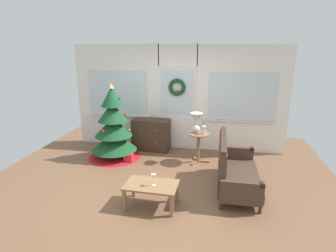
{
  "coord_description": "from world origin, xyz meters",
  "views": [
    {
      "loc": [
        1.0,
        -4.57,
        2.51
      ],
      "look_at": [
        0.05,
        0.55,
        1.0
      ],
      "focal_mm": 29.76,
      "sensor_mm": 36.0,
      "label": 1
    }
  ],
  "objects_px": {
    "christmas_tree": "(114,131)",
    "gift_box": "(128,157)",
    "table_lamp": "(196,120)",
    "coffee_table": "(151,187)",
    "dresser_cabinet": "(151,135)",
    "flower_vase": "(203,129)",
    "settee_sofa": "(232,169)",
    "side_table": "(198,142)",
    "wine_glass": "(154,177)"
  },
  "relations": [
    {
      "from": "christmas_tree",
      "to": "gift_box",
      "type": "xyz_separation_m",
      "value": [
        0.4,
        -0.2,
        -0.54
      ]
    },
    {
      "from": "table_lamp",
      "to": "coffee_table",
      "type": "height_order",
      "value": "table_lamp"
    },
    {
      "from": "dresser_cabinet",
      "to": "flower_vase",
      "type": "distance_m",
      "value": 1.5
    },
    {
      "from": "gift_box",
      "to": "dresser_cabinet",
      "type": "bearing_deg",
      "value": 68.58
    },
    {
      "from": "coffee_table",
      "to": "gift_box",
      "type": "xyz_separation_m",
      "value": [
        -0.94,
        1.65,
        -0.23
      ]
    },
    {
      "from": "table_lamp",
      "to": "gift_box",
      "type": "bearing_deg",
      "value": -168.08
    },
    {
      "from": "settee_sofa",
      "to": "table_lamp",
      "type": "relative_size",
      "value": 3.66
    },
    {
      "from": "settee_sofa",
      "to": "table_lamp",
      "type": "bearing_deg",
      "value": 124.03
    },
    {
      "from": "settee_sofa",
      "to": "table_lamp",
      "type": "xyz_separation_m",
      "value": [
        -0.76,
        1.12,
        0.58
      ]
    },
    {
      "from": "christmas_tree",
      "to": "side_table",
      "type": "distance_m",
      "value": 1.94
    },
    {
      "from": "settee_sofa",
      "to": "gift_box",
      "type": "distance_m",
      "value": 2.39
    },
    {
      "from": "flower_vase",
      "to": "wine_glass",
      "type": "distance_m",
      "value": 2.02
    },
    {
      "from": "coffee_table",
      "to": "wine_glass",
      "type": "height_order",
      "value": "wine_glass"
    },
    {
      "from": "dresser_cabinet",
      "to": "settee_sofa",
      "type": "height_order",
      "value": "settee_sofa"
    },
    {
      "from": "side_table",
      "to": "table_lamp",
      "type": "relative_size",
      "value": 1.53
    },
    {
      "from": "settee_sofa",
      "to": "gift_box",
      "type": "xyz_separation_m",
      "value": [
        -2.23,
        0.81,
        -0.28
      ]
    },
    {
      "from": "dresser_cabinet",
      "to": "settee_sofa",
      "type": "xyz_separation_m",
      "value": [
        1.91,
        -1.64,
        -0.01
      ]
    },
    {
      "from": "christmas_tree",
      "to": "table_lamp",
      "type": "height_order",
      "value": "christmas_tree"
    },
    {
      "from": "christmas_tree",
      "to": "table_lamp",
      "type": "bearing_deg",
      "value": 3.51
    },
    {
      "from": "settee_sofa",
      "to": "flower_vase",
      "type": "distance_m",
      "value": 1.26
    },
    {
      "from": "gift_box",
      "to": "table_lamp",
      "type": "bearing_deg",
      "value": 11.92
    },
    {
      "from": "settee_sofa",
      "to": "side_table",
      "type": "distance_m",
      "value": 1.29
    },
    {
      "from": "dresser_cabinet",
      "to": "wine_glass",
      "type": "relative_size",
      "value": 4.74
    },
    {
      "from": "dresser_cabinet",
      "to": "gift_box",
      "type": "height_order",
      "value": "dresser_cabinet"
    },
    {
      "from": "coffee_table",
      "to": "gift_box",
      "type": "relative_size",
      "value": 4.44
    },
    {
      "from": "christmas_tree",
      "to": "wine_glass",
      "type": "bearing_deg",
      "value": -53.67
    },
    {
      "from": "christmas_tree",
      "to": "settee_sofa",
      "type": "distance_m",
      "value": 2.83
    },
    {
      "from": "dresser_cabinet",
      "to": "coffee_table",
      "type": "distance_m",
      "value": 2.56
    },
    {
      "from": "side_table",
      "to": "gift_box",
      "type": "distance_m",
      "value": 1.6
    },
    {
      "from": "side_table",
      "to": "flower_vase",
      "type": "bearing_deg",
      "value": -30.96
    },
    {
      "from": "settee_sofa",
      "to": "side_table",
      "type": "height_order",
      "value": "settee_sofa"
    },
    {
      "from": "dresser_cabinet",
      "to": "table_lamp",
      "type": "distance_m",
      "value": 1.38
    },
    {
      "from": "side_table",
      "to": "wine_glass",
      "type": "relative_size",
      "value": 3.44
    },
    {
      "from": "side_table",
      "to": "coffee_table",
      "type": "bearing_deg",
      "value": -107.23
    },
    {
      "from": "christmas_tree",
      "to": "wine_glass",
      "type": "height_order",
      "value": "christmas_tree"
    },
    {
      "from": "settee_sofa",
      "to": "table_lamp",
      "type": "distance_m",
      "value": 1.47
    },
    {
      "from": "table_lamp",
      "to": "wine_glass",
      "type": "distance_m",
      "value": 2.1
    },
    {
      "from": "flower_vase",
      "to": "wine_glass",
      "type": "relative_size",
      "value": 1.79
    },
    {
      "from": "side_table",
      "to": "flower_vase",
      "type": "height_order",
      "value": "flower_vase"
    },
    {
      "from": "christmas_tree",
      "to": "side_table",
      "type": "xyz_separation_m",
      "value": [
        1.93,
        0.07,
        -0.16
      ]
    },
    {
      "from": "table_lamp",
      "to": "coffee_table",
      "type": "bearing_deg",
      "value": -105.28
    },
    {
      "from": "table_lamp",
      "to": "gift_box",
      "type": "height_order",
      "value": "table_lamp"
    },
    {
      "from": "dresser_cabinet",
      "to": "coffee_table",
      "type": "relative_size",
      "value": 1.08
    },
    {
      "from": "settee_sofa",
      "to": "wine_glass",
      "type": "xyz_separation_m",
      "value": [
        -1.25,
        -0.87,
        0.15
      ]
    },
    {
      "from": "side_table",
      "to": "wine_glass",
      "type": "bearing_deg",
      "value": -105.66
    },
    {
      "from": "settee_sofa",
      "to": "wine_glass",
      "type": "distance_m",
      "value": 1.53
    },
    {
      "from": "christmas_tree",
      "to": "coffee_table",
      "type": "relative_size",
      "value": 2.02
    },
    {
      "from": "settee_sofa",
      "to": "coffee_table",
      "type": "distance_m",
      "value": 1.54
    },
    {
      "from": "wine_glass",
      "to": "christmas_tree",
      "type": "bearing_deg",
      "value": 126.33
    },
    {
      "from": "table_lamp",
      "to": "coffee_table",
      "type": "distance_m",
      "value": 2.13
    }
  ]
}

